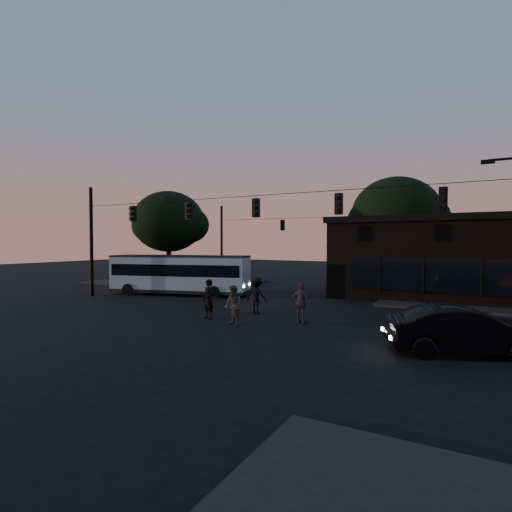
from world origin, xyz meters
The scene contains 14 objects.
ground centered at (0.00, 0.00, 0.00)m, with size 120.00×120.00×0.00m, color black.
sidewalk_far_right centered at (12.00, 14.00, 0.07)m, with size 14.00×10.00×0.15m, color black.
sidewalk_far_left centered at (-14.00, 14.00, 0.07)m, with size 14.00×10.00×0.15m, color black.
building centered at (9.00, 15.97, 2.71)m, with size 15.40×10.41×5.40m.
tree_behind centered at (4.00, 22.00, 6.19)m, with size 7.60×7.60×9.43m.
tree_left centered at (-14.00, 13.00, 5.57)m, with size 6.40×6.40×8.30m.
signal_rig_near centered at (0.00, 4.00, 4.45)m, with size 26.24×0.30×7.50m.
signal_rig_far centered at (0.00, 20.00, 4.20)m, with size 26.24×0.30×7.50m.
bus centered at (-8.19, 7.56, 1.57)m, with size 10.20×4.89×2.80m.
car centered at (9.96, 0.31, 0.81)m, with size 1.71×4.92×1.62m, color black.
pedestrian_a centered at (-1.13, 1.27, 0.96)m, with size 0.70×0.46×1.92m, color black.
pedestrian_b centered at (0.74, 0.55, 0.90)m, with size 0.87×0.68×1.79m, color #3E3938.
pedestrian_c centered at (3.22, 2.56, 0.94)m, with size 1.11×0.46×1.89m, color #392F38.
pedestrian_d centered at (0.26, 3.59, 0.96)m, with size 1.24×0.71×1.92m, color black.
Camera 1 is at (10.30, -14.51, 3.74)m, focal length 28.00 mm.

